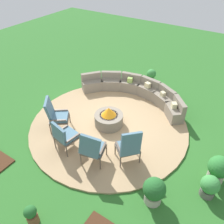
% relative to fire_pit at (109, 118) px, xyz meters
% --- Properties ---
extents(ground_plane, '(24.00, 24.00, 0.00)m').
position_rel_fire_pit_xyz_m(ground_plane, '(0.00, 0.00, -0.32)').
color(ground_plane, '#2D6B28').
extents(patio_circle, '(5.30, 5.30, 0.06)m').
position_rel_fire_pit_xyz_m(patio_circle, '(0.00, 0.00, -0.29)').
color(patio_circle, tan).
rests_on(patio_circle, ground_plane).
extents(fire_pit, '(0.96, 0.96, 0.68)m').
position_rel_fire_pit_xyz_m(fire_pit, '(0.00, 0.00, 0.00)').
color(fire_pit, gray).
rests_on(fire_pit, patio_circle).
extents(curved_stone_bench, '(4.35, 1.55, 0.72)m').
position_rel_fire_pit_xyz_m(curved_stone_bench, '(-0.03, 1.94, 0.03)').
color(curved_stone_bench, gray).
rests_on(curved_stone_bench, patio_circle).
extents(lounge_chair_front_left, '(0.83, 0.86, 1.17)m').
position_rel_fire_pit_xyz_m(lounge_chair_front_left, '(-1.32, -1.09, 0.31)').
color(lounge_chair_front_left, brown).
rests_on(lounge_chair_front_left, patio_circle).
extents(lounge_chair_front_right, '(0.69, 0.68, 1.03)m').
position_rel_fire_pit_xyz_m(lounge_chair_front_right, '(-0.45, -1.63, 0.27)').
color(lounge_chair_front_right, brown).
rests_on(lounge_chair_front_right, patio_circle).
extents(lounge_chair_back_left, '(0.76, 0.74, 1.14)m').
position_rel_fire_pit_xyz_m(lounge_chair_back_left, '(0.53, -1.62, 0.31)').
color(lounge_chair_back_left, brown).
rests_on(lounge_chair_back_left, patio_circle).
extents(lounge_chair_back_right, '(0.79, 0.82, 1.16)m').
position_rel_fire_pit_xyz_m(lounge_chair_back_right, '(1.35, -1.04, 0.32)').
color(lounge_chair_back_right, brown).
rests_on(lounge_chair_back_right, patio_circle).
extents(potted_plant_0, '(0.57, 0.57, 0.83)m').
position_rel_fire_pit_xyz_m(potted_plant_0, '(3.56, -0.34, 0.13)').
color(potted_plant_0, '#A89E8E').
rests_on(potted_plant_0, ground_plane).
extents(potted_plant_1, '(0.28, 0.28, 0.57)m').
position_rel_fire_pit_xyz_m(potted_plant_1, '(0.41, -3.70, -0.02)').
color(potted_plant_1, brown).
rests_on(potted_plant_1, ground_plane).
extents(potted_plant_2, '(0.46, 0.46, 0.64)m').
position_rel_fire_pit_xyz_m(potted_plant_2, '(3.51, -0.88, 0.03)').
color(potted_plant_2, '#605B56').
rests_on(potted_plant_2, ground_plane).
extents(potted_plant_3, '(0.41, 0.41, 0.63)m').
position_rel_fire_pit_xyz_m(potted_plant_3, '(-0.05, 3.44, 0.03)').
color(potted_plant_3, '#A89E8E').
rests_on(potted_plant_3, ground_plane).
extents(potted_plant_5, '(0.55, 0.55, 0.76)m').
position_rel_fire_pit_xyz_m(potted_plant_5, '(2.44, -1.77, 0.09)').
color(potted_plant_5, '#A89E8E').
rests_on(potted_plant_5, ground_plane).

